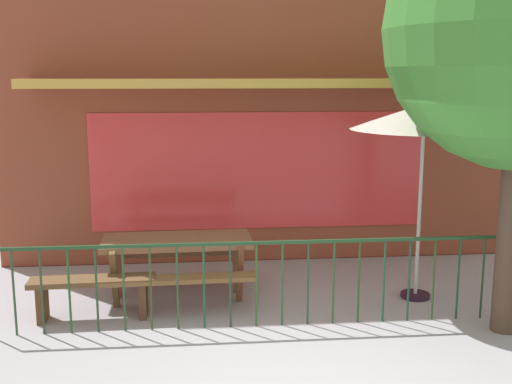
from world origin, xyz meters
name	(u,v)px	position (x,y,z in m)	size (l,w,h in m)	color
pub_storefront	(258,73)	(0.00, 4.36, 2.75)	(7.48, 1.38, 5.55)	#4F1A1B
patio_fence_front	(282,268)	(0.00, 1.66, 0.66)	(6.31, 0.04, 0.97)	#1D4122
picnic_table_left	(177,251)	(-1.17, 2.59, 0.61)	(1.84, 1.42, 0.79)	brown
patio_umbrella	(424,118)	(1.77, 2.37, 2.22)	(1.75, 1.75, 2.40)	black
patio_bench	(93,289)	(-2.11, 2.05, 0.35)	(1.41, 0.37, 0.48)	brown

